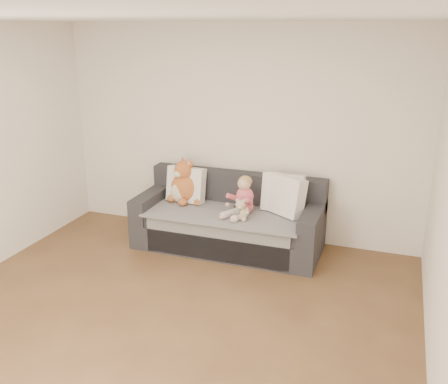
{
  "coord_description": "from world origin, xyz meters",
  "views": [
    {
      "loc": [
        1.85,
        -3.2,
        2.56
      ],
      "look_at": [
        0.04,
        1.87,
        0.75
      ],
      "focal_mm": 40.0,
      "sensor_mm": 36.0,
      "label": 1
    }
  ],
  "objects_px": {
    "teddy_bear": "(240,211)",
    "sippy_cup": "(236,211)",
    "plush_cat": "(185,185)",
    "toddler": "(243,198)",
    "sofa": "(229,222)"
  },
  "relations": [
    {
      "from": "teddy_bear",
      "to": "sippy_cup",
      "type": "bearing_deg",
      "value": 119.48
    },
    {
      "from": "sofa",
      "to": "teddy_bear",
      "type": "bearing_deg",
      "value": -50.89
    },
    {
      "from": "toddler",
      "to": "sippy_cup",
      "type": "relative_size",
      "value": 4.29
    },
    {
      "from": "sippy_cup",
      "to": "toddler",
      "type": "bearing_deg",
      "value": 55.88
    },
    {
      "from": "plush_cat",
      "to": "teddy_bear",
      "type": "xyz_separation_m",
      "value": [
        0.84,
        -0.37,
        -0.11
      ]
    },
    {
      "from": "teddy_bear",
      "to": "sippy_cup",
      "type": "xyz_separation_m",
      "value": [
        -0.09,
        0.11,
        -0.05
      ]
    },
    {
      "from": "teddy_bear",
      "to": "sippy_cup",
      "type": "relative_size",
      "value": 2.36
    },
    {
      "from": "plush_cat",
      "to": "sippy_cup",
      "type": "bearing_deg",
      "value": 4.66
    },
    {
      "from": "toddler",
      "to": "plush_cat",
      "type": "height_order",
      "value": "plush_cat"
    },
    {
      "from": "teddy_bear",
      "to": "sippy_cup",
      "type": "distance_m",
      "value": 0.15
    },
    {
      "from": "sofa",
      "to": "plush_cat",
      "type": "xyz_separation_m",
      "value": [
        -0.61,
        0.09,
        0.38
      ]
    },
    {
      "from": "toddler",
      "to": "sippy_cup",
      "type": "bearing_deg",
      "value": -105.88
    },
    {
      "from": "sofa",
      "to": "toddler",
      "type": "height_order",
      "value": "toddler"
    },
    {
      "from": "toddler",
      "to": "plush_cat",
      "type": "bearing_deg",
      "value": -174.1
    },
    {
      "from": "plush_cat",
      "to": "sippy_cup",
      "type": "distance_m",
      "value": 0.8
    }
  ]
}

